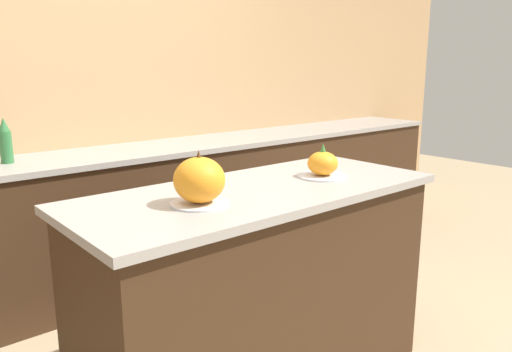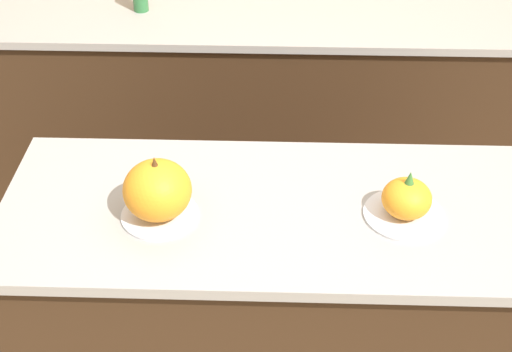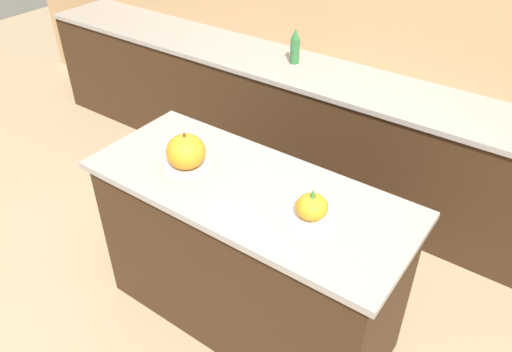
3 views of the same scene
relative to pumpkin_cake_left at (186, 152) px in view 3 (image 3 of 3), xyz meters
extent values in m
plane|color=tan|center=(0.33, 0.05, -1.03)|extent=(12.00, 12.00, 0.00)
cube|color=tan|center=(0.33, 1.77, 0.22)|extent=(8.00, 0.06, 2.50)
cube|color=#382314|center=(0.33, 0.05, -0.58)|extent=(1.57, 0.62, 0.91)
cube|color=gray|center=(0.33, 0.05, -0.11)|extent=(1.63, 0.68, 0.03)
cube|color=#382314|center=(0.33, 1.44, -0.59)|extent=(6.00, 0.56, 0.88)
cube|color=gray|center=(0.33, 1.44, -0.13)|extent=(6.00, 0.60, 0.03)
cylinder|color=silver|center=(0.00, 0.00, -0.09)|extent=(0.22, 0.22, 0.01)
ellipsoid|color=orange|center=(0.00, 0.00, 0.01)|extent=(0.19, 0.19, 0.17)
cone|color=#4C2D14|center=(0.00, 0.00, 0.10)|extent=(0.02, 0.02, 0.03)
cylinder|color=silver|center=(0.70, 0.02, -0.09)|extent=(0.23, 0.23, 0.01)
ellipsoid|color=orange|center=(0.70, 0.02, -0.03)|extent=(0.14, 0.14, 0.11)
cone|color=#38702D|center=(0.70, 0.02, 0.05)|extent=(0.03, 0.03, 0.04)
cylinder|color=#2D6B38|center=(-0.30, 1.48, -0.03)|extent=(0.07, 0.07, 0.18)
cone|color=#2D6B38|center=(-0.30, 1.48, 0.10)|extent=(0.06, 0.06, 0.08)
camera|label=1|loc=(-1.00, -1.51, 0.43)|focal=35.00mm
camera|label=2|loc=(0.33, -1.56, 1.23)|focal=50.00mm
camera|label=3|loc=(1.47, -1.46, 1.33)|focal=35.00mm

